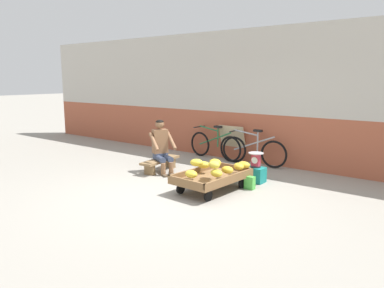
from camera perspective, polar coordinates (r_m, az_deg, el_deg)
ground_plane at (r=6.62m, az=-2.67°, el=-7.80°), size 80.00×80.00×0.00m
back_wall at (r=9.06m, az=10.94°, el=7.14°), size 16.00×0.30×3.19m
banana_cart at (r=6.79m, az=3.10°, el=-5.22°), size 0.93×1.49×0.36m
banana_pile at (r=6.65m, az=3.81°, el=-3.53°), size 0.89×1.35×0.27m
low_bench at (r=8.24m, az=-4.88°, el=-2.79°), size 0.42×1.13×0.27m
vendor_seated at (r=8.09m, az=-4.69°, el=-0.37°), size 0.74×0.63×1.14m
plastic_crate at (r=7.47m, az=9.69°, el=-4.65°), size 0.36×0.28×0.30m
weighing_scale at (r=7.40m, az=9.76°, el=-2.38°), size 0.30×0.30×0.29m
bicycle_near_left at (r=9.44m, az=3.49°, el=-0.17°), size 1.65×0.48×0.86m
bicycle_far_left at (r=8.85m, az=9.38°, el=-0.98°), size 1.66×0.48×0.86m
sign_board at (r=9.39m, az=6.31°, el=0.22°), size 0.70×0.28×0.87m
shopping_bag at (r=7.00m, az=8.85°, el=-5.89°), size 0.18×0.12×0.24m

